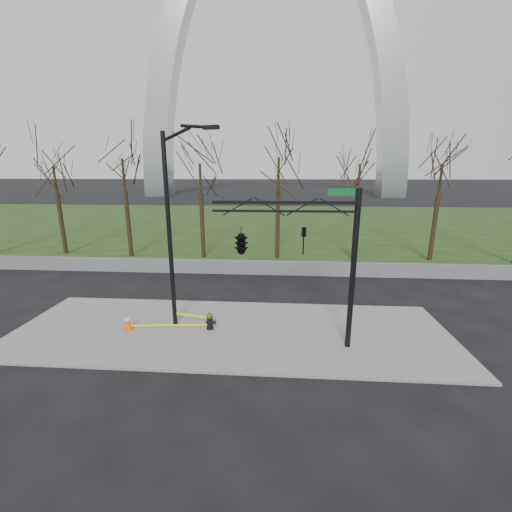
# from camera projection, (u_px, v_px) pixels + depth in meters

# --- Properties ---
(ground) EXTENTS (500.00, 500.00, 0.00)m
(ground) POSITION_uv_depth(u_px,v_px,m) (231.00, 332.00, 13.81)
(ground) COLOR black
(ground) RESTS_ON ground
(sidewalk) EXTENTS (18.00, 6.00, 0.10)m
(sidewalk) POSITION_uv_depth(u_px,v_px,m) (231.00, 331.00, 13.80)
(sidewalk) COLOR gray
(sidewalk) RESTS_ON ground
(grass_strip) EXTENTS (120.00, 40.00, 0.06)m
(grass_strip) POSITION_uv_depth(u_px,v_px,m) (264.00, 222.00, 42.77)
(grass_strip) COLOR #1E3513
(grass_strip) RESTS_ON ground
(guardrail) EXTENTS (60.00, 0.30, 0.90)m
(guardrail) POSITION_uv_depth(u_px,v_px,m) (248.00, 267.00, 21.42)
(guardrail) COLOR #59595B
(guardrail) RESTS_ON ground
(gateway_arch) EXTENTS (66.00, 6.00, 65.00)m
(gateway_arch) POSITION_uv_depth(u_px,v_px,m) (274.00, 57.00, 78.03)
(gateway_arch) COLOR #B6B9BD
(gateway_arch) RESTS_ON ground
(tree_row) EXTENTS (43.98, 4.00, 8.48)m
(tree_row) POSITION_uv_depth(u_px,v_px,m) (239.00, 203.00, 24.40)
(tree_row) COLOR black
(tree_row) RESTS_ON ground
(fire_hydrant) EXTENTS (0.47, 0.30, 0.75)m
(fire_hydrant) POSITION_uv_depth(u_px,v_px,m) (210.00, 321.00, 13.78)
(fire_hydrant) COLOR black
(fire_hydrant) RESTS_ON sidewalk
(traffic_cone) EXTENTS (0.46, 0.46, 0.70)m
(traffic_cone) POSITION_uv_depth(u_px,v_px,m) (128.00, 322.00, 13.70)
(traffic_cone) COLOR #F9550D
(traffic_cone) RESTS_ON sidewalk
(street_light) EXTENTS (2.35, 0.74, 8.21)m
(street_light) POSITION_uv_depth(u_px,v_px,m) (173.00, 219.00, 13.10)
(street_light) COLOR black
(street_light) RESTS_ON ground
(traffic_signal_mast) EXTENTS (5.10, 2.49, 6.00)m
(traffic_signal_mast) POSITION_uv_depth(u_px,v_px,m) (263.00, 241.00, 11.67)
(traffic_signal_mast) COLOR black
(traffic_signal_mast) RESTS_ON ground
(caution_tape) EXTENTS (3.38, 0.69, 0.39)m
(caution_tape) POSITION_uv_depth(u_px,v_px,m) (177.00, 322.00, 13.85)
(caution_tape) COLOR #FFF10D
(caution_tape) RESTS_ON ground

